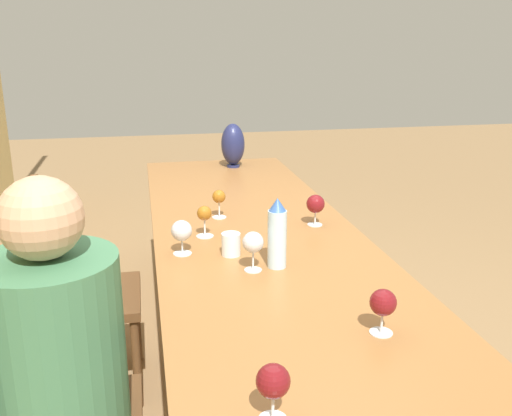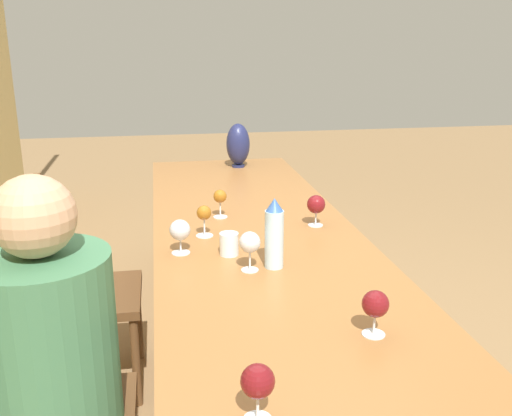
% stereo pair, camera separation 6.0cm
% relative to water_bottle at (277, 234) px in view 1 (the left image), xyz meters
% --- Properties ---
extents(ground_plane, '(14.00, 14.00, 0.00)m').
position_rel_water_bottle_xyz_m(ground_plane, '(0.36, -0.01, -0.85)').
color(ground_plane, olive).
extents(dining_table, '(3.01, 0.87, 0.73)m').
position_rel_water_bottle_xyz_m(dining_table, '(0.36, -0.01, -0.19)').
color(dining_table, '#936033').
rests_on(dining_table, ground_plane).
extents(water_bottle, '(0.07, 0.07, 0.26)m').
position_rel_water_bottle_xyz_m(water_bottle, '(0.00, 0.00, 0.00)').
color(water_bottle, silver).
rests_on(water_bottle, dining_table).
extents(water_tumbler, '(0.07, 0.07, 0.09)m').
position_rel_water_bottle_xyz_m(water_tumbler, '(0.15, 0.14, -0.08)').
color(water_tumbler, silver).
rests_on(water_tumbler, dining_table).
extents(vase, '(0.15, 0.15, 0.27)m').
position_rel_water_bottle_xyz_m(vase, '(1.64, -0.11, 0.02)').
color(vase, '#1E234C').
rests_on(vase, dining_table).
extents(wine_glass_0, '(0.08, 0.08, 0.13)m').
position_rel_water_bottle_xyz_m(wine_glass_0, '(0.19, 0.32, -0.03)').
color(wine_glass_0, silver).
rests_on(wine_glass_0, dining_table).
extents(wine_glass_1, '(0.08, 0.08, 0.14)m').
position_rel_water_bottle_xyz_m(wine_glass_1, '(-0.02, 0.09, -0.02)').
color(wine_glass_1, silver).
rests_on(wine_glass_1, dining_table).
extents(wine_glass_2, '(0.07, 0.07, 0.13)m').
position_rel_water_bottle_xyz_m(wine_glass_2, '(0.37, 0.22, -0.03)').
color(wine_glass_2, silver).
rests_on(wine_glass_2, dining_table).
extents(wine_glass_3, '(0.08, 0.08, 0.13)m').
position_rel_water_bottle_xyz_m(wine_glass_3, '(-0.52, -0.18, -0.03)').
color(wine_glass_3, silver).
rests_on(wine_glass_3, dining_table).
extents(wine_glass_4, '(0.08, 0.08, 0.13)m').
position_rel_water_bottle_xyz_m(wine_glass_4, '(-0.83, 0.21, -0.03)').
color(wine_glass_4, silver).
rests_on(wine_glass_4, dining_table).
extents(wine_glass_5, '(0.06, 0.06, 0.13)m').
position_rel_water_bottle_xyz_m(wine_glass_5, '(0.62, 0.12, -0.03)').
color(wine_glass_5, silver).
rests_on(wine_glass_5, dining_table).
extents(wine_glass_6, '(0.08, 0.08, 0.14)m').
position_rel_water_bottle_xyz_m(wine_glass_6, '(0.43, -0.27, -0.03)').
color(wine_glass_6, silver).
rests_on(wine_glass_6, dining_table).
extents(chair_near, '(0.44, 0.44, 0.95)m').
position_rel_water_bottle_xyz_m(chair_near, '(-0.38, 0.79, -0.35)').
color(chair_near, brown).
rests_on(chair_near, ground_plane).
extents(chair_far, '(0.44, 0.44, 0.95)m').
position_rel_water_bottle_xyz_m(chair_far, '(0.50, 0.79, -0.35)').
color(chair_far, brown).
rests_on(chair_far, ground_plane).
extents(person_near, '(0.38, 0.38, 1.19)m').
position_rel_water_bottle_xyz_m(person_near, '(-0.38, 0.70, -0.22)').
color(person_near, '#2D2D38').
rests_on(person_near, ground_plane).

